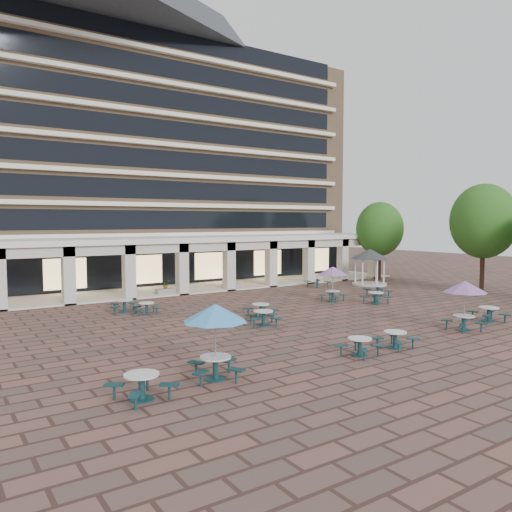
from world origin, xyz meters
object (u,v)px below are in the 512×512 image
object	(u,v)px
picnic_table_0	(142,384)
picnic_table_1	(360,345)
planter_left	(166,289)
picnic_table_2	(395,338)
planter_right	(231,282)
gazebo	(370,258)

from	to	relation	value
picnic_table_0	picnic_table_1	bearing A→B (deg)	-12.57
picnic_table_1	planter_left	distance (m)	20.74
picnic_table_2	planter_left	world-z (taller)	planter_left
planter_right	planter_left	bearing A→B (deg)	-180.00
gazebo	planter_right	distance (m)	12.66
picnic_table_2	gazebo	bearing A→B (deg)	39.63
planter_right	picnic_table_2	bearing A→B (deg)	-100.57
picnic_table_1	gazebo	size ratio (longest dim) A/B	0.57
gazebo	planter_left	xyz separation A→B (m)	(-17.64, 4.38, -1.96)
picnic_table_2	planter_right	distance (m)	21.08
picnic_table_0	picnic_table_1	world-z (taller)	picnic_table_0
picnic_table_1	picnic_table_2	xyz separation A→B (m)	(2.23, 0.02, -0.00)
picnic_table_1	planter_right	size ratio (longest dim) A/B	1.30
gazebo	picnic_table_1	bearing A→B (deg)	-137.48
picnic_table_0	picnic_table_2	world-z (taller)	picnic_table_0
picnic_table_1	planter_right	distance (m)	21.62
picnic_table_2	picnic_table_1	bearing A→B (deg)	173.79
picnic_table_0	planter_left	world-z (taller)	planter_left
picnic_table_0	gazebo	bearing A→B (deg)	18.73
picnic_table_0	picnic_table_1	distance (m)	9.58
picnic_table_0	picnic_table_2	xyz separation A→B (m)	(11.81, -0.09, -0.05)
picnic_table_2	planter_left	distance (m)	20.82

